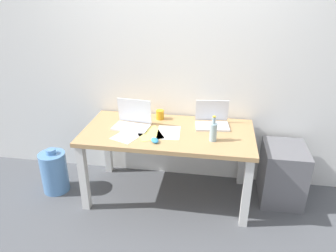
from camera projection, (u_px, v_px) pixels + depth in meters
ground_plane at (168, 194)px, 3.32m from camera, size 8.00×8.00×0.00m
back_wall at (175, 60)px, 3.19m from camera, size 5.20×0.08×2.60m
desk at (168, 140)px, 3.05m from camera, size 1.61×0.79×0.73m
laptop_left at (132, 121)px, 3.08m from camera, size 0.36×0.26×0.26m
laptop_right at (212, 120)px, 3.11m from camera, size 0.35×0.27×0.24m
beer_bottle at (213, 131)px, 2.79m from camera, size 0.06×0.06×0.24m
computer_mouse at (155, 140)px, 2.80m from camera, size 0.10×0.12×0.03m
coffee_mug at (160, 115)px, 3.25m from camera, size 0.08×0.08×0.09m
paper_sheet_front_left at (129, 135)px, 2.93m from camera, size 0.31×0.35×0.00m
paper_sheet_center at (169, 132)px, 2.98m from camera, size 0.23×0.31×0.00m
paper_yellow_folder at (149, 133)px, 2.96m from camera, size 0.32×0.36×0.00m
water_cooler_jug at (54, 172)px, 3.30m from camera, size 0.27×0.27×0.48m
filing_cabinet at (282, 174)px, 3.15m from camera, size 0.40×0.48×0.57m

